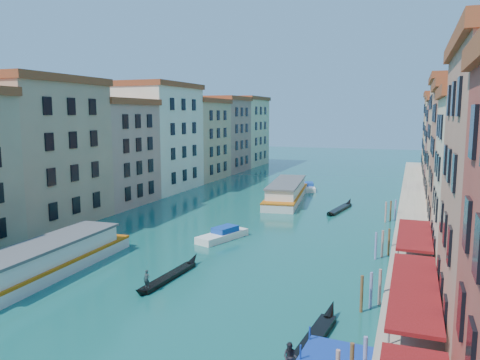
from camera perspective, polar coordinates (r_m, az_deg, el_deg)
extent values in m
cube|color=tan|center=(68.95, -23.48, 2.80)|extent=(12.00, 17.00, 19.00)
cube|color=brown|center=(68.88, -23.95, 11.10)|extent=(12.80, 17.40, 1.00)
cube|color=tan|center=(80.91, -15.84, 2.95)|extent=(12.00, 14.00, 16.50)
cube|color=brown|center=(80.65, -16.08, 9.15)|extent=(12.80, 14.40, 1.00)
cube|color=#F0E3C0|center=(94.15, -10.13, 4.87)|extent=(12.00, 18.00, 20.00)
cube|color=brown|center=(94.17, -10.29, 11.26)|extent=(12.80, 18.40, 1.00)
cube|color=tan|center=(109.19, -5.59, 4.72)|extent=(12.00, 16.00, 17.50)
cube|color=brown|center=(109.05, -5.65, 9.58)|extent=(12.80, 16.40, 1.00)
cube|color=#A77561|center=(123.28, -2.43, 5.36)|extent=(12.00, 15.00, 18.50)
cube|color=brown|center=(123.21, -2.46, 9.89)|extent=(12.80, 15.40, 1.00)
cube|color=beige|center=(138.15, 0.14, 5.76)|extent=(12.00, 17.00, 19.00)
cube|color=brown|center=(138.11, 0.15, 9.91)|extent=(12.80, 17.40, 1.00)
cube|color=tan|center=(81.65, 26.23, 3.70)|extent=(12.00, 18.00, 20.00)
cube|color=brown|center=(81.68, 26.70, 11.06)|extent=(12.80, 18.40, 1.00)
cube|color=#A6564D|center=(98.12, 25.23, 3.62)|extent=(12.00, 15.00, 17.50)
cube|color=brown|center=(97.97, 25.56, 9.02)|extent=(12.80, 15.40, 1.00)
cube|color=#D8AC80|center=(113.52, 24.61, 4.41)|extent=(12.00, 16.00, 18.50)
cube|color=brown|center=(113.45, 24.90, 9.32)|extent=(12.80, 16.40, 1.00)
cube|color=#B67452|center=(129.94, 24.10, 5.03)|extent=(12.00, 17.00, 19.50)
cube|color=brown|center=(129.93, 24.36, 9.54)|extent=(12.80, 17.40, 1.00)
cube|color=#A09981|center=(76.45, 20.26, -3.40)|extent=(4.00, 140.00, 1.00)
cube|color=maroon|center=(35.65, 20.50, -12.17)|extent=(3.20, 15.30, 0.25)
cylinder|color=#58585A|center=(31.52, 17.69, -17.74)|extent=(0.12, 0.12, 3.00)
cylinder|color=#58585A|center=(40.96, 18.40, -11.64)|extent=(0.12, 0.12, 3.00)
cube|color=maroon|center=(50.52, 20.50, -6.23)|extent=(3.20, 12.60, 0.25)
cylinder|color=#58585A|center=(46.86, 18.68, -9.15)|extent=(0.12, 0.12, 3.00)
cylinder|color=#58585A|center=(54.96, 18.96, -6.63)|extent=(0.12, 0.12, 3.00)
cylinder|color=brown|center=(37.78, 14.60, -13.50)|extent=(0.24, 0.24, 3.20)
cylinder|color=brown|center=(38.66, 15.66, -13.03)|extent=(0.24, 0.24, 3.20)
cylinder|color=brown|center=(39.56, 16.67, -12.58)|extent=(0.24, 0.24, 3.20)
cylinder|color=brown|center=(51.04, 16.22, -7.87)|extent=(0.24, 0.24, 3.20)
cylinder|color=brown|center=(51.97, 16.96, -7.61)|extent=(0.24, 0.24, 3.20)
cylinder|color=brown|center=(52.91, 17.68, -7.36)|extent=(0.24, 0.24, 3.20)
cylinder|color=brown|center=(68.52, 17.34, -3.87)|extent=(0.24, 0.24, 3.20)
cylinder|color=brown|center=(69.48, 17.88, -3.73)|extent=(0.24, 0.24, 3.20)
cylinder|color=brown|center=(70.44, 18.40, -3.60)|extent=(0.24, 0.24, 3.20)
cube|color=silver|center=(48.55, -22.33, -9.81)|extent=(5.40, 21.01, 1.25)
cube|color=white|center=(48.16, -22.41, -8.27)|extent=(4.74, 16.82, 1.67)
cube|color=#58585A|center=(47.91, -22.48, -7.13)|extent=(5.07, 17.35, 0.26)
cube|color=#CD630C|center=(48.38, -22.36, -9.16)|extent=(5.45, 21.01, 0.26)
cube|color=silver|center=(82.33, 5.69, -2.02)|extent=(7.82, 23.03, 1.35)
cube|color=white|center=(82.09, 5.70, -1.01)|extent=(6.71, 18.48, 1.81)
cube|color=#58585A|center=(81.93, 5.71, -0.27)|extent=(7.11, 19.08, 0.28)
cube|color=#CD630C|center=(82.22, 5.69, -1.60)|extent=(7.88, 23.04, 0.28)
cube|color=black|center=(44.26, -8.65, -11.60)|extent=(1.48, 8.24, 0.41)
cone|color=black|center=(47.85, -5.71, -9.59)|extent=(0.93, 1.87, 1.53)
cone|color=black|center=(40.65, -12.18, -13.12)|extent=(0.91, 1.56, 1.35)
imported|color=#273637|center=(41.24, -11.30, -11.76)|extent=(0.59, 0.41, 1.57)
cube|color=black|center=(32.32, 8.53, -19.28)|extent=(1.99, 9.14, 0.45)
cone|color=black|center=(36.56, 11.00, -15.32)|extent=(1.10, 2.10, 1.69)
imported|color=#252229|center=(28.61, 6.11, -20.70)|extent=(0.91, 0.74, 1.74)
cube|color=black|center=(75.05, 12.06, -3.50)|extent=(2.57, 9.06, 0.45)
cone|color=black|center=(79.68, 13.17, -2.59)|extent=(1.22, 2.13, 1.68)
cone|color=black|center=(70.34, 10.82, -4.01)|extent=(1.16, 1.79, 1.48)
cube|color=white|center=(56.78, -2.17, -6.86)|extent=(4.54, 7.61, 0.83)
cube|color=#1442A4|center=(56.98, -1.82, -6.05)|extent=(2.79, 3.55, 0.73)
cube|color=white|center=(94.19, 8.36, -0.96)|extent=(4.10, 7.38, 0.81)
cube|color=#1442A4|center=(94.58, 8.35, -0.49)|extent=(2.59, 3.41, 0.70)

